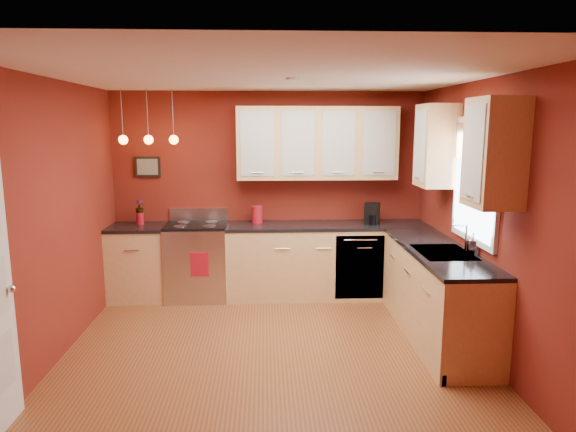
{
  "coord_description": "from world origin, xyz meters",
  "views": [
    {
      "loc": [
        -0.06,
        -4.54,
        2.18
      ],
      "look_at": [
        0.19,
        1.0,
        1.19
      ],
      "focal_mm": 32.0,
      "sensor_mm": 36.0,
      "label": 1
    }
  ],
  "objects_px": {
    "red_canister": "(257,214)",
    "soap_pump": "(473,243)",
    "sink": "(444,254)",
    "coffee_maker": "(372,214)",
    "gas_range": "(197,261)"
  },
  "relations": [
    {
      "from": "red_canister",
      "to": "soap_pump",
      "type": "xyz_separation_m",
      "value": [
        2.11,
        -1.71,
        -0.0
      ]
    },
    {
      "from": "sink",
      "to": "coffee_maker",
      "type": "height_order",
      "value": "sink"
    },
    {
      "from": "gas_range",
      "to": "sink",
      "type": "bearing_deg",
      "value": -29.78
    },
    {
      "from": "sink",
      "to": "red_canister",
      "type": "xyz_separation_m",
      "value": [
        -1.86,
        1.61,
        0.14
      ]
    },
    {
      "from": "gas_range",
      "to": "sink",
      "type": "relative_size",
      "value": 1.59
    },
    {
      "from": "gas_range",
      "to": "soap_pump",
      "type": "height_order",
      "value": "soap_pump"
    },
    {
      "from": "sink",
      "to": "red_canister",
      "type": "distance_m",
      "value": 2.46
    },
    {
      "from": "red_canister",
      "to": "sink",
      "type": "bearing_deg",
      "value": -40.85
    },
    {
      "from": "gas_range",
      "to": "coffee_maker",
      "type": "distance_m",
      "value": 2.29
    },
    {
      "from": "red_canister",
      "to": "coffee_maker",
      "type": "xyz_separation_m",
      "value": [
        1.46,
        -0.11,
        0.01
      ]
    },
    {
      "from": "gas_range",
      "to": "soap_pump",
      "type": "bearing_deg",
      "value": -29.11
    },
    {
      "from": "soap_pump",
      "to": "coffee_maker",
      "type": "bearing_deg",
      "value": 112.25
    },
    {
      "from": "sink",
      "to": "soap_pump",
      "type": "xyz_separation_m",
      "value": [
        0.25,
        -0.1,
        0.13
      ]
    },
    {
      "from": "gas_range",
      "to": "coffee_maker",
      "type": "relative_size",
      "value": 4.19
    },
    {
      "from": "red_canister",
      "to": "soap_pump",
      "type": "height_order",
      "value": "red_canister"
    }
  ]
}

